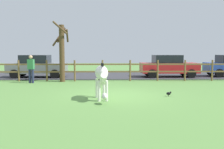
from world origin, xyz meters
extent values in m
plane|color=#5B8C42|center=(0.00, 0.00, 0.00)|extent=(60.00, 60.00, 0.00)
cube|color=#38383D|center=(0.00, 9.30, 0.03)|extent=(28.00, 7.40, 0.05)
cylinder|color=brown|center=(-5.80, 5.00, 0.66)|extent=(0.11, 0.11, 1.32)
cylinder|color=brown|center=(-4.07, 5.00, 0.66)|extent=(0.11, 0.11, 1.32)
cylinder|color=brown|center=(-2.34, 5.00, 0.66)|extent=(0.11, 0.11, 1.32)
cylinder|color=brown|center=(-0.60, 5.00, 0.66)|extent=(0.11, 0.11, 1.32)
cylinder|color=brown|center=(1.13, 5.00, 0.66)|extent=(0.11, 0.11, 1.32)
cylinder|color=brown|center=(2.86, 5.00, 0.66)|extent=(0.11, 0.11, 1.32)
cylinder|color=brown|center=(4.60, 5.00, 0.66)|extent=(0.11, 0.11, 1.32)
cylinder|color=brown|center=(6.33, 5.00, 0.66)|extent=(0.11, 0.11, 1.32)
cube|color=brown|center=(-0.60, 5.00, 0.59)|extent=(20.79, 0.06, 0.09)
cube|color=brown|center=(-0.60, 5.00, 1.06)|extent=(20.79, 0.06, 0.09)
cylinder|color=#513A23|center=(-3.07, 4.78, 1.73)|extent=(0.32, 0.32, 3.46)
cylinder|color=#513A23|center=(-3.09, 4.37, 3.25)|extent=(0.89, 0.14, 0.80)
cylinder|color=#513A23|center=(-3.12, 5.03, 2.80)|extent=(0.62, 0.21, 0.83)
cylinder|color=#513A23|center=(-3.29, 5.12, 2.76)|extent=(0.82, 0.58, 1.18)
cylinder|color=#513A23|center=(-2.74, 4.80, 2.81)|extent=(0.16, 0.76, 0.76)
ellipsoid|color=white|center=(-0.57, -1.05, 1.03)|extent=(0.64, 1.29, 0.56)
cylinder|color=white|center=(-0.37, -1.43, 0.39)|extent=(0.11, 0.11, 0.78)
cylinder|color=white|center=(-0.65, -1.46, 0.39)|extent=(0.11, 0.11, 0.78)
cylinder|color=white|center=(-0.48, -0.63, 0.39)|extent=(0.11, 0.11, 0.78)
cylinder|color=white|center=(-0.76, -0.67, 0.39)|extent=(0.11, 0.11, 0.78)
cylinder|color=white|center=(-0.50, -1.57, 0.84)|extent=(0.32, 0.61, 0.51)
ellipsoid|color=white|center=(-0.44, -1.99, 0.28)|extent=(0.26, 0.46, 0.24)
cube|color=black|center=(-0.53, -1.30, 1.35)|extent=(0.11, 0.56, 0.12)
cylinder|color=black|center=(-0.65, -0.38, 0.88)|extent=(0.07, 0.20, 0.54)
cylinder|color=black|center=(2.18, -0.47, 0.03)|extent=(0.01, 0.01, 0.06)
cylinder|color=black|center=(2.18, -0.51, 0.03)|extent=(0.01, 0.01, 0.06)
ellipsoid|color=black|center=(2.18, -0.49, 0.12)|extent=(0.18, 0.10, 0.12)
sphere|color=black|center=(2.27, -0.49, 0.17)|extent=(0.07, 0.07, 0.07)
cube|color=slate|center=(-5.19, 7.12, 0.70)|extent=(4.01, 1.72, 0.70)
cube|color=black|center=(-5.34, 7.12, 1.33)|extent=(1.91, 1.57, 0.56)
cylinder|color=black|center=(-3.84, 7.96, 0.35)|extent=(0.60, 0.18, 0.60)
cylinder|color=black|center=(-3.85, 6.26, 0.35)|extent=(0.60, 0.18, 0.60)
cylinder|color=black|center=(-6.54, 7.98, 0.35)|extent=(0.60, 0.18, 0.60)
cylinder|color=black|center=(-6.55, 6.28, 0.35)|extent=(0.60, 0.18, 0.60)
cube|color=red|center=(4.10, 7.11, 0.70)|extent=(4.02, 1.75, 0.70)
cube|color=black|center=(3.95, 7.11, 1.33)|extent=(1.92, 1.59, 0.56)
cylinder|color=black|center=(5.44, 7.98, 0.35)|extent=(0.60, 0.19, 0.60)
cylinder|color=black|center=(5.46, 6.28, 0.35)|extent=(0.60, 0.19, 0.60)
cylinder|color=black|center=(2.74, 7.94, 0.35)|extent=(0.60, 0.19, 0.60)
cylinder|color=black|center=(2.76, 6.24, 0.35)|extent=(0.60, 0.19, 0.60)
cylinder|color=black|center=(7.62, 8.26, 0.35)|extent=(0.61, 0.21, 0.60)
cylinder|color=black|center=(7.52, 6.56, 0.35)|extent=(0.61, 0.21, 0.60)
cylinder|color=#232847|center=(-4.87, 4.15, 0.41)|extent=(0.14, 0.14, 0.82)
cylinder|color=#232847|center=(-4.69, 4.11, 0.41)|extent=(0.14, 0.14, 0.82)
cube|color=#38844C|center=(-4.78, 4.13, 1.11)|extent=(0.39, 0.28, 0.58)
sphere|color=tan|center=(-4.78, 4.13, 1.53)|extent=(0.22, 0.22, 0.22)
camera|label=1|loc=(-0.40, -10.61, 1.82)|focal=40.19mm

